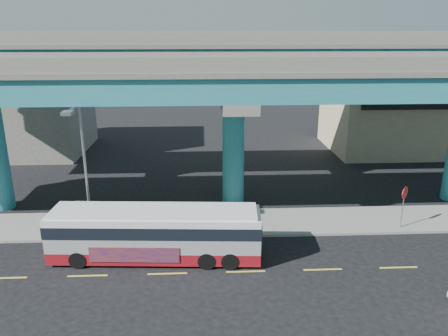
{
  "coord_description": "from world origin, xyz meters",
  "views": [
    {
      "loc": [
        -2.1,
        -19.89,
        11.85
      ],
      "look_at": [
        -0.9,
        4.0,
        4.22
      ],
      "focal_mm": 35.0,
      "sensor_mm": 36.0,
      "label": 1
    }
  ],
  "objects_px": {
    "transit_bus": "(156,232)",
    "stop_sign": "(404,198)",
    "street_lamp": "(81,154)",
    "parked_car": "(89,212)"
  },
  "relations": [
    {
      "from": "parked_car",
      "to": "street_lamp",
      "type": "relative_size",
      "value": 0.56
    },
    {
      "from": "stop_sign",
      "to": "transit_bus",
      "type": "bearing_deg",
      "value": 171.46
    },
    {
      "from": "transit_bus",
      "to": "stop_sign",
      "type": "bearing_deg",
      "value": 14.73
    },
    {
      "from": "street_lamp",
      "to": "stop_sign",
      "type": "xyz_separation_m",
      "value": [
        18.83,
        0.75,
        -3.25
      ]
    },
    {
      "from": "parked_car",
      "to": "stop_sign",
      "type": "height_order",
      "value": "stop_sign"
    },
    {
      "from": "transit_bus",
      "to": "street_lamp",
      "type": "bearing_deg",
      "value": 156.38
    },
    {
      "from": "parked_car",
      "to": "street_lamp",
      "type": "height_order",
      "value": "street_lamp"
    },
    {
      "from": "transit_bus",
      "to": "street_lamp",
      "type": "relative_size",
      "value": 1.41
    },
    {
      "from": "transit_bus",
      "to": "street_lamp",
      "type": "distance_m",
      "value": 5.94
    },
    {
      "from": "transit_bus",
      "to": "stop_sign",
      "type": "xyz_separation_m",
      "value": [
        14.74,
        2.86,
        0.52
      ]
    }
  ]
}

